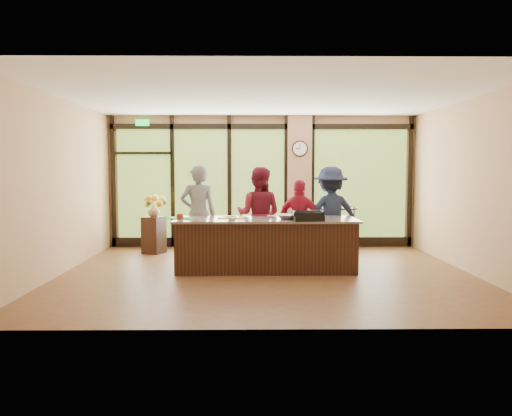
{
  "coord_description": "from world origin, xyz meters",
  "views": [
    {
      "loc": [
        -0.27,
        -8.45,
        1.79
      ],
      "look_at": [
        -0.17,
        0.4,
        1.1
      ],
      "focal_mm": 35.0,
      "sensor_mm": 36.0,
      "label": 1
    }
  ],
  "objects_px": {
    "roasting_pan": "(308,218)",
    "bar_cart": "(336,223)",
    "cook_left": "(198,214)",
    "flower_stand": "(154,235)",
    "cook_right": "(330,214)",
    "island_base": "(266,245)"
  },
  "relations": [
    {
      "from": "cook_left",
      "to": "bar_cart",
      "type": "relative_size",
      "value": 1.78
    },
    {
      "from": "island_base",
      "to": "cook_left",
      "type": "distance_m",
      "value": 1.54
    },
    {
      "from": "flower_stand",
      "to": "roasting_pan",
      "type": "bearing_deg",
      "value": -12.39
    },
    {
      "from": "flower_stand",
      "to": "island_base",
      "type": "bearing_deg",
      "value": -14.54
    },
    {
      "from": "island_base",
      "to": "cook_right",
      "type": "xyz_separation_m",
      "value": [
        1.28,
        0.83,
        0.48
      ]
    },
    {
      "from": "cook_right",
      "to": "bar_cart",
      "type": "distance_m",
      "value": 1.23
    },
    {
      "from": "cook_right",
      "to": "flower_stand",
      "type": "relative_size",
      "value": 2.36
    },
    {
      "from": "island_base",
      "to": "cook_right",
      "type": "bearing_deg",
      "value": 33.09
    },
    {
      "from": "island_base",
      "to": "flower_stand",
      "type": "bearing_deg",
      "value": 142.31
    },
    {
      "from": "cook_left",
      "to": "island_base",
      "type": "bearing_deg",
      "value": 141.01
    },
    {
      "from": "cook_left",
      "to": "roasting_pan",
      "type": "height_order",
      "value": "cook_left"
    },
    {
      "from": "flower_stand",
      "to": "bar_cart",
      "type": "height_order",
      "value": "bar_cart"
    },
    {
      "from": "cook_right",
      "to": "flower_stand",
      "type": "distance_m",
      "value": 3.77
    },
    {
      "from": "island_base",
      "to": "bar_cart",
      "type": "relative_size",
      "value": 2.96
    },
    {
      "from": "flower_stand",
      "to": "cook_left",
      "type": "bearing_deg",
      "value": -22.47
    },
    {
      "from": "bar_cart",
      "to": "roasting_pan",
      "type": "bearing_deg",
      "value": -127.41
    },
    {
      "from": "cook_right",
      "to": "bar_cart",
      "type": "bearing_deg",
      "value": -116.36
    },
    {
      "from": "cook_left",
      "to": "flower_stand",
      "type": "relative_size",
      "value": 2.39
    },
    {
      "from": "roasting_pan",
      "to": "bar_cart",
      "type": "xyz_separation_m",
      "value": [
        0.89,
        2.36,
        -0.34
      ]
    },
    {
      "from": "cook_left",
      "to": "cook_right",
      "type": "height_order",
      "value": "cook_left"
    },
    {
      "from": "roasting_pan",
      "to": "bar_cart",
      "type": "relative_size",
      "value": 0.48
    },
    {
      "from": "flower_stand",
      "to": "bar_cart",
      "type": "bearing_deg",
      "value": 26.0
    }
  ]
}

